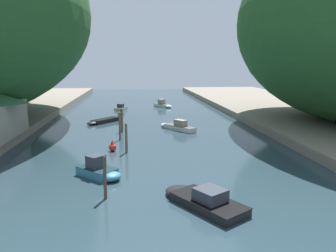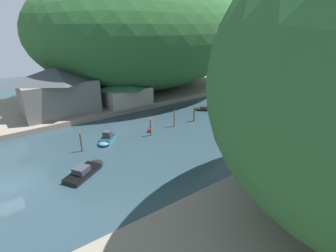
# 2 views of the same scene
# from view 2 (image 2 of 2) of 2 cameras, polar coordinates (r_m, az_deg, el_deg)

# --- Properties ---
(water_surface) EXTENTS (130.00, 130.00, 0.00)m
(water_surface) POSITION_cam_2_polar(r_m,az_deg,el_deg) (45.17, 8.66, 0.01)
(water_surface) COLOR #283D47
(water_surface) RESTS_ON ground
(left_bank) EXTENTS (22.00, 120.00, 0.94)m
(left_bank) POSITION_cam_2_polar(r_m,az_deg,el_deg) (63.84, -6.94, 7.17)
(left_bank) COLOR gray
(left_bank) RESTS_ON ground
(hillside_left) EXTENTS (37.58, 52.61, 26.90)m
(hillside_left) POSITION_cam_2_polar(r_m,az_deg,el_deg) (64.64, -4.89, 19.95)
(hillside_left) COLOR #285628
(hillside_left) RESTS_ON left_bank
(waterfront_building) EXTENTS (9.03, 13.53, 8.37)m
(waterfront_building) POSITION_cam_2_polar(r_m,az_deg,el_deg) (51.21, -22.82, 7.38)
(waterfront_building) COLOR slate
(waterfront_building) RESTS_ON left_bank
(boathouse_shed) EXTENTS (7.27, 9.43, 5.13)m
(boathouse_shed) POSITION_cam_2_polar(r_m,az_deg,el_deg) (53.32, -9.17, 7.51)
(boathouse_shed) COLOR gray
(boathouse_shed) RESTS_ON left_bank
(boat_red_skiff) EXTENTS (3.61, 4.11, 1.48)m
(boat_red_skiff) POSITION_cam_2_polar(r_m,az_deg,el_deg) (59.76, 26.64, 3.85)
(boat_red_skiff) COLOR white
(boat_red_skiff) RESTS_ON water_surface
(boat_yellow_tender) EXTENTS (2.60, 3.61, 1.12)m
(boat_yellow_tender) POSITION_cam_2_polar(r_m,az_deg,el_deg) (61.17, 19.03, 5.31)
(boat_yellow_tender) COLOR silver
(boat_yellow_tender) RESTS_ON water_surface
(boat_far_right_bank) EXTENTS (3.75, 3.72, 1.58)m
(boat_far_right_bank) POSITION_cam_2_polar(r_m,az_deg,el_deg) (39.65, -13.23, -2.85)
(boat_far_right_bank) COLOR teal
(boat_far_right_bank) RESTS_ON water_surface
(boat_mid_channel) EXTENTS (4.36, 5.49, 1.34)m
(boat_mid_channel) POSITION_cam_2_polar(r_m,az_deg,el_deg) (42.77, 12.25, -0.97)
(boat_mid_channel) COLOR white
(boat_mid_channel) RESTS_ON water_surface
(boat_navy_launch) EXTENTS (4.80, 5.94, 1.21)m
(boat_navy_launch) POSITION_cam_2_polar(r_m,az_deg,el_deg) (32.76, -17.50, -9.22)
(boat_navy_launch) COLOR black
(boat_navy_launch) RESTS_ON water_surface
(boat_far_upstream) EXTENTS (4.70, 5.20, 0.54)m
(boat_far_upstream) POSITION_cam_2_polar(r_m,az_deg,el_deg) (52.95, 8.72, 3.67)
(boat_far_upstream) COLOR black
(boat_far_upstream) RESTS_ON water_surface
(mooring_post_nearest) EXTENTS (0.21, 0.21, 2.74)m
(mooring_post_nearest) POSITION_cam_2_polar(r_m,az_deg,el_deg) (37.53, -18.41, -3.41)
(mooring_post_nearest) COLOR #4C3D2D
(mooring_post_nearest) RESTS_ON water_surface
(mooring_post_middle) EXTENTS (0.25, 0.25, 2.81)m
(mooring_post_middle) POSITION_cam_2_polar(r_m,az_deg,el_deg) (40.53, -3.79, -0.28)
(mooring_post_middle) COLOR brown
(mooring_post_middle) RESTS_ON water_surface
(mooring_post_fourth) EXTENTS (0.21, 0.21, 3.07)m
(mooring_post_fourth) POSITION_cam_2_polar(r_m,az_deg,el_deg) (43.84, 1.37, 1.73)
(mooring_post_fourth) COLOR brown
(mooring_post_fourth) RESTS_ON water_surface
(mooring_post_farthest) EXTENTS (0.31, 0.31, 2.89)m
(mooring_post_farthest) POSITION_cam_2_polar(r_m,az_deg,el_deg) (46.43, 5.73, 2.70)
(mooring_post_farthest) COLOR brown
(mooring_post_farthest) RESTS_ON water_surface
(channel_buoy_near) EXTENTS (0.73, 0.73, 1.09)m
(channel_buoy_near) POSITION_cam_2_polar(r_m,az_deg,el_deg) (42.26, -3.99, -0.76)
(channel_buoy_near) COLOR red
(channel_buoy_near) RESTS_ON water_surface
(person_on_quay) EXTENTS (0.32, 0.43, 1.69)m
(person_on_quay) POSITION_cam_2_polar(r_m,az_deg,el_deg) (48.33, -22.13, 2.50)
(person_on_quay) COLOR #282D3D
(person_on_quay) RESTS_ON left_bank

